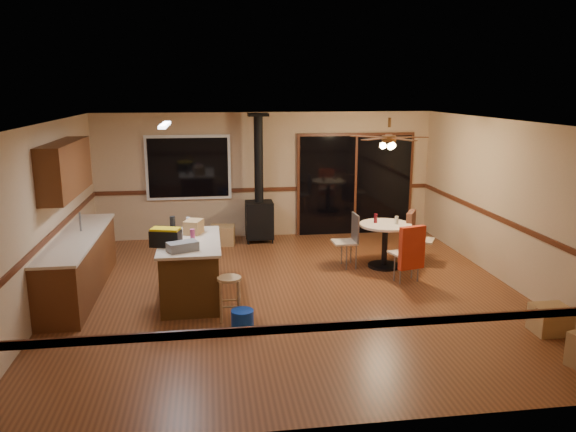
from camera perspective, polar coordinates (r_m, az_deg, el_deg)
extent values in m
plane|color=brown|center=(8.71, 0.28, -7.83)|extent=(7.00, 7.00, 0.00)
plane|color=silver|center=(8.16, 0.30, 9.50)|extent=(7.00, 7.00, 0.00)
plane|color=tan|center=(11.76, -2.20, 4.17)|extent=(7.00, 0.00, 7.00)
plane|color=tan|center=(5.04, 6.16, -7.92)|extent=(7.00, 0.00, 7.00)
plane|color=tan|center=(8.57, -23.54, -0.20)|extent=(0.00, 7.00, 7.00)
plane|color=tan|center=(9.49, 21.69, 1.15)|extent=(0.00, 7.00, 7.00)
cube|color=black|center=(11.62, -10.08, 4.87)|extent=(1.72, 0.10, 1.32)
cube|color=black|center=(12.09, 6.84, 3.13)|extent=(2.52, 0.10, 2.10)
cube|color=#5B2F17|center=(9.18, -20.44, -4.74)|extent=(0.60, 3.00, 0.86)
cube|color=beige|center=(9.06, -20.66, -2.02)|extent=(0.64, 3.04, 0.04)
cube|color=#5B2F17|center=(9.09, -21.68, 4.51)|extent=(0.35, 2.00, 0.80)
cube|color=#492D12|center=(8.49, -9.83, -5.51)|extent=(0.80, 1.60, 0.86)
cube|color=beige|center=(8.36, -9.95, -2.58)|extent=(0.88, 1.68, 0.04)
cube|color=black|center=(11.46, -2.93, -0.38)|extent=(0.55, 0.50, 0.75)
cylinder|color=black|center=(11.24, -3.00, 5.89)|extent=(0.18, 0.18, 1.77)
cylinder|color=brown|center=(9.64, 10.21, 7.74)|extent=(0.24, 0.24, 0.10)
cylinder|color=brown|center=(9.62, 10.28, 9.34)|extent=(0.05, 0.05, 0.16)
sphere|color=#FFD88C|center=(9.65, 10.19, 7.03)|extent=(0.16, 0.16, 0.16)
cube|color=white|center=(8.40, -12.41, 9.03)|extent=(0.10, 1.20, 0.04)
cube|color=slate|center=(7.83, -10.66, -3.05)|extent=(0.46, 0.37, 0.13)
cube|color=black|center=(8.09, -12.30, -2.22)|extent=(0.46, 0.33, 0.23)
cube|color=gold|center=(8.06, -12.35, -1.32)|extent=(0.44, 0.31, 0.03)
cube|color=#A57B49|center=(8.71, -9.57, -1.09)|extent=(0.32, 0.37, 0.21)
cylinder|color=black|center=(8.64, -11.63, -1.00)|extent=(0.11, 0.11, 0.29)
cylinder|color=#D84C8C|center=(8.15, -9.67, -2.05)|extent=(0.08, 0.08, 0.21)
cylinder|color=white|center=(9.03, -10.10, -0.69)|extent=(0.08, 0.08, 0.18)
cylinder|color=tan|center=(7.73, -5.95, -8.30)|extent=(0.39, 0.39, 0.60)
cylinder|color=#0C34AA|center=(7.50, -4.65, -10.40)|extent=(0.35, 0.35, 0.25)
cylinder|color=black|center=(10.08, 9.71, -4.99)|extent=(0.56, 0.56, 0.04)
cylinder|color=black|center=(9.97, 9.79, -2.96)|extent=(0.10, 0.10, 0.70)
cylinder|color=beige|center=(9.88, 9.87, -0.90)|extent=(0.90, 0.90, 0.04)
cylinder|color=#590C14|center=(9.90, 8.89, -0.23)|extent=(0.07, 0.07, 0.16)
cylinder|color=beige|center=(9.87, 10.97, -0.41)|extent=(0.08, 0.08, 0.14)
cube|color=tan|center=(9.86, 5.75, -2.66)|extent=(0.41, 0.41, 0.03)
cube|color=slate|center=(9.85, 6.85, -1.20)|extent=(0.04, 0.40, 0.50)
cube|color=tan|center=(9.35, 11.69, -3.73)|extent=(0.49, 0.49, 0.03)
cube|color=slate|center=(9.14, 12.43, -2.54)|extent=(0.39, 0.13, 0.50)
cube|color=#B72E14|center=(9.15, 12.48, -3.17)|extent=(0.45, 0.21, 0.70)
cube|color=tan|center=(10.23, 13.45, -2.38)|extent=(0.55, 0.55, 0.03)
cube|color=slate|center=(10.20, 12.47, -0.93)|extent=(0.22, 0.36, 0.50)
cube|color=#4D2A1D|center=(10.23, 12.34, -1.46)|extent=(0.30, 0.43, 0.70)
cube|color=#A57B49|center=(11.34, -6.69, -1.95)|extent=(0.53, 0.44, 0.39)
cube|color=#A57B49|center=(8.07, 25.10, -9.49)|extent=(0.44, 0.38, 0.36)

